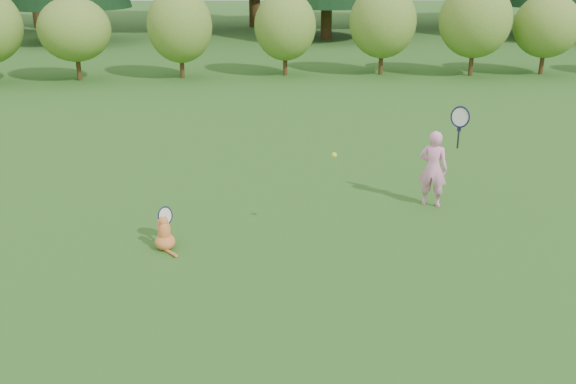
{
  "coord_description": "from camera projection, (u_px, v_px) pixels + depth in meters",
  "views": [
    {
      "loc": [
        0.08,
        -7.16,
        3.65
      ],
      "look_at": [
        0.2,
        0.8,
        0.7
      ],
      "focal_mm": 40.0,
      "sensor_mm": 36.0,
      "label": 1
    }
  ],
  "objects": [
    {
      "name": "cat",
      "position": [
        164.0,
        232.0,
        8.42
      ],
      "size": [
        0.41,
        0.65,
        0.63
      ],
      "rotation": [
        0.0,
        0.0,
        0.27
      ],
      "color": "#D85629",
      "rests_on": "ground"
    },
    {
      "name": "child",
      "position": [
        434.0,
        167.0,
        9.75
      ],
      "size": [
        0.69,
        0.45,
        1.78
      ],
      "rotation": [
        0.0,
        0.0,
        2.72
      ],
      "color": "#F794C6",
      "rests_on": "ground"
    },
    {
      "name": "shrub_row",
      "position": [
        276.0,
        33.0,
        19.68
      ],
      "size": [
        28.0,
        3.0,
        2.8
      ],
      "primitive_type": null,
      "color": "#4A7C26",
      "rests_on": "ground"
    },
    {
      "name": "ground",
      "position": [
        273.0,
        267.0,
        7.98
      ],
      "size": [
        100.0,
        100.0,
        0.0
      ],
      "primitive_type": "plane",
      "color": "#244E16",
      "rests_on": "ground"
    },
    {
      "name": "tennis_ball",
      "position": [
        334.0,
        155.0,
        8.34
      ],
      "size": [
        0.07,
        0.07,
        0.07
      ],
      "color": "#A4D719",
      "rests_on": "ground"
    }
  ]
}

